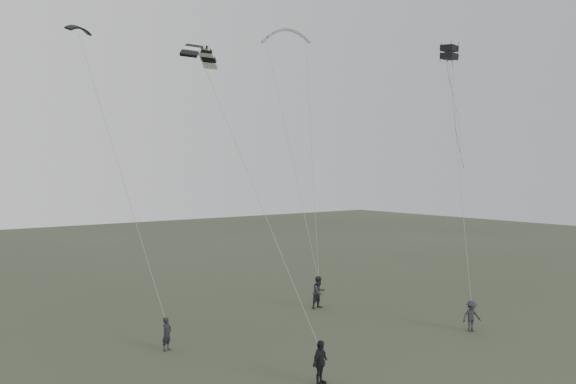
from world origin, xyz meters
TOP-DOWN VIEW (x-y plane):
  - ground at (0.00, 0.00)m, footprint 140.00×140.00m
  - flyer_left at (-5.99, 5.22)m, footprint 0.66×0.59m
  - flyer_right at (4.81, 7.14)m, footprint 1.00×0.81m
  - flyer_center at (-3.05, -2.20)m, footprint 1.09×0.75m
  - flyer_far at (7.85, -1.39)m, footprint 1.17×0.91m
  - kite_dark_small at (-7.43, 12.98)m, footprint 1.62×1.19m
  - kite_pale_large at (7.07, 13.45)m, footprint 3.49×2.90m
  - kite_striped at (-3.67, 6.18)m, footprint 3.12×2.90m
  - kite_box at (8.85, 0.91)m, footprint 0.85×0.90m

SIDE VIEW (x-z plane):
  - ground at x=0.00m, z-range 0.00..0.00m
  - flyer_left at x=-5.99m, z-range 0.00..1.53m
  - flyer_far at x=7.85m, z-range 0.00..1.60m
  - flyer_center at x=-3.05m, z-range 0.00..1.71m
  - flyer_right at x=4.81m, z-range 0.00..1.93m
  - kite_striped at x=-3.67m, z-range 13.66..15.04m
  - kite_box at x=8.85m, z-range 14.36..15.19m
  - kite_dark_small at x=-7.43m, z-range 15.77..16.41m
  - kite_pale_large at x=7.07m, z-range 17.46..19.08m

